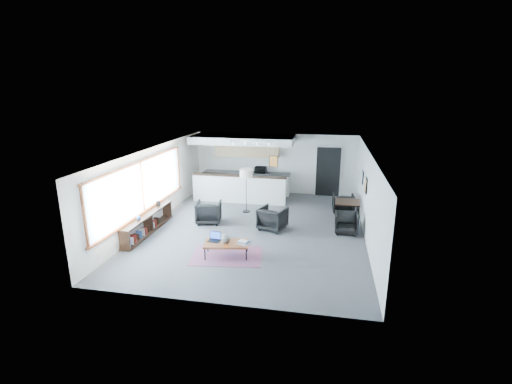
% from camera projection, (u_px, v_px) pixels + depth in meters
% --- Properties ---
extents(room, '(7.02, 9.02, 2.62)m').
position_uv_depth(room, '(255.00, 191.00, 11.94)').
color(room, '#49494C').
rests_on(room, ground).
extents(window, '(0.10, 5.95, 1.66)m').
position_uv_depth(window, '(142.00, 188.00, 11.68)').
color(window, '#8CBFFF').
rests_on(window, room).
extents(console, '(0.35, 3.00, 0.80)m').
position_uv_depth(console, '(147.00, 224.00, 11.81)').
color(console, black).
rests_on(console, floor).
extents(kitchenette, '(4.20, 1.96, 2.60)m').
position_uv_depth(kitchenette, '(244.00, 164.00, 15.64)').
color(kitchenette, white).
rests_on(kitchenette, floor).
extents(doorway, '(1.10, 0.12, 2.15)m').
position_uv_depth(doorway, '(328.00, 171.00, 15.75)').
color(doorway, black).
rests_on(doorway, room).
extents(track_light, '(1.60, 0.07, 0.15)m').
position_uv_depth(track_light, '(251.00, 143.00, 13.79)').
color(track_light, silver).
rests_on(track_light, room).
extents(wall_art_lower, '(0.03, 0.38, 0.48)m').
position_uv_depth(wall_art_lower, '(366.00, 185.00, 11.61)').
color(wall_art_lower, black).
rests_on(wall_art_lower, room).
extents(wall_art_upper, '(0.03, 0.34, 0.44)m').
position_uv_depth(wall_art_upper, '(362.00, 177.00, 12.85)').
color(wall_art_upper, black).
rests_on(wall_art_upper, room).
extents(kilim_rug, '(2.11, 1.57, 0.01)m').
position_uv_depth(kilim_rug, '(227.00, 256.00, 10.30)').
color(kilim_rug, '#6B3853').
rests_on(kilim_rug, floor).
extents(coffee_table, '(1.31, 0.85, 0.40)m').
position_uv_depth(coffee_table, '(226.00, 244.00, 10.20)').
color(coffee_table, brown).
rests_on(coffee_table, floor).
extents(laptop, '(0.35, 0.30, 0.24)m').
position_uv_depth(laptop, '(215.00, 238.00, 10.34)').
color(laptop, black).
rests_on(laptop, coffee_table).
extents(ceramic_pot, '(0.25, 0.25, 0.25)m').
position_uv_depth(ceramic_pot, '(225.00, 239.00, 10.15)').
color(ceramic_pot, gray).
rests_on(ceramic_pot, coffee_table).
extents(book_stack, '(0.37, 0.33, 0.09)m').
position_uv_depth(book_stack, '(244.00, 242.00, 10.12)').
color(book_stack, silver).
rests_on(book_stack, coffee_table).
extents(coaster, '(0.12, 0.12, 0.01)m').
position_uv_depth(coaster, '(226.00, 246.00, 9.95)').
color(coaster, '#E5590C').
rests_on(coaster, coffee_table).
extents(armchair_left, '(0.92, 0.88, 0.83)m').
position_uv_depth(armchair_left, '(209.00, 211.00, 12.72)').
color(armchair_left, black).
rests_on(armchair_left, floor).
extents(armchair_right, '(1.00, 0.96, 0.83)m').
position_uv_depth(armchair_right, '(273.00, 217.00, 12.12)').
color(armchair_right, black).
rests_on(armchair_right, floor).
extents(floor_lamp, '(0.59, 0.59, 1.64)m').
position_uv_depth(floor_lamp, '(246.00, 175.00, 13.56)').
color(floor_lamp, black).
rests_on(floor_lamp, floor).
extents(dining_table, '(0.85, 0.85, 0.70)m').
position_uv_depth(dining_table, '(347.00, 203.00, 12.85)').
color(dining_table, black).
rests_on(dining_table, floor).
extents(dining_chair_near, '(0.61, 0.57, 0.62)m').
position_uv_depth(dining_chair_near, '(346.00, 224.00, 11.84)').
color(dining_chair_near, black).
rests_on(dining_chair_near, floor).
extents(dining_chair_far, '(0.68, 0.64, 0.66)m').
position_uv_depth(dining_chair_far, '(343.00, 204.00, 13.75)').
color(dining_chair_far, black).
rests_on(dining_chair_far, floor).
extents(microwave, '(0.49, 0.28, 0.33)m').
position_uv_depth(microwave, '(260.00, 169.00, 16.02)').
color(microwave, black).
rests_on(microwave, kitchenette).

